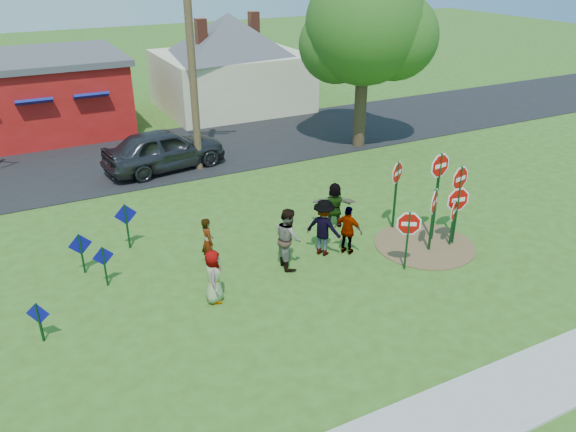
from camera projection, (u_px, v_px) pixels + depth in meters
name	position (u px, v px, depth m)	size (l,w,h in m)	color
ground	(287.00, 263.00, 17.13)	(120.00, 120.00, 0.00)	#355418
sidewalk	(448.00, 423.00, 11.34)	(22.00, 1.80, 0.08)	#9E9E99
road	(176.00, 152.00, 26.35)	(120.00, 7.50, 0.04)	black
dirt_patch	(424.00, 245.00, 18.18)	(3.20, 3.20, 0.03)	brown
red_building	(29.00, 95.00, 28.45)	(9.40, 7.69, 3.90)	maroon
cream_house	(230.00, 58.00, 32.57)	(9.40, 9.40, 6.50)	beige
stop_sign_a	(408.00, 228.00, 16.25)	(0.86, 0.53, 2.01)	#0F3718
stop_sign_b	(397.00, 179.00, 18.50)	(0.92, 0.49, 2.55)	#0F3718
stop_sign_c	(439.00, 177.00, 17.60)	(1.07, 0.14, 3.13)	#0F3718
stop_sign_d	(459.00, 184.00, 18.00)	(1.09, 0.26, 2.60)	#0F3718
stop_sign_e	(454.00, 214.00, 17.70)	(0.80, 0.49, 1.69)	#0F3718
stop_sign_f	(458.00, 203.00, 17.68)	(1.08, 0.16, 2.10)	#0F3718
stop_sign_g	(434.00, 207.00, 17.23)	(0.90, 0.65, 2.24)	#0F3718
blue_diamond_a	(39.00, 318.00, 13.47)	(0.51, 0.33, 1.11)	#0F3718
blue_diamond_b	(104.00, 262.00, 15.69)	(0.60, 0.06, 1.25)	#0F3718
blue_diamond_c	(81.00, 249.00, 16.31)	(0.68, 0.07, 1.29)	#0F3718
blue_diamond_d	(126.00, 221.00, 17.61)	(0.71, 0.07, 1.54)	#0F3718
person_a	(214.00, 276.00, 15.01)	(0.75, 0.49, 1.53)	#3B4880
person_b	(208.00, 242.00, 16.78)	(0.56, 0.37, 1.54)	#307C6D
person_c	(288.00, 238.00, 16.61)	(0.92, 0.72, 1.89)	brown
person_d	(324.00, 228.00, 17.29)	(1.18, 0.68, 1.83)	#333238
person_e	(348.00, 230.00, 17.38)	(0.93, 0.39, 1.60)	#5A3762
person_f	(334.00, 205.00, 19.11)	(1.47, 0.47, 1.58)	#215334
suv	(164.00, 149.00, 24.00)	(2.09, 5.19, 1.77)	#292A2E
utility_pole	(190.00, 41.00, 22.12)	(2.37, 1.03, 10.20)	#4C3823
leafy_tree	(367.00, 31.00, 25.01)	(5.83, 5.32, 8.29)	#382819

